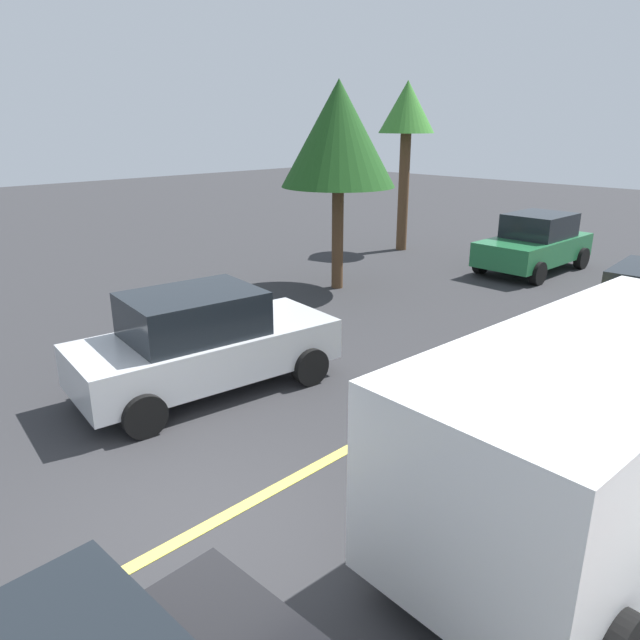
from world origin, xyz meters
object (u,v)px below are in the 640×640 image
(white_van, at_px, (598,426))
(car_silver_mid_road, at_px, (204,342))
(tree_centre_verge, at_px, (407,114))
(tree_right_verge, at_px, (339,135))
(car_green_crossing, at_px, (535,243))

(white_van, height_order, car_silver_mid_road, white_van)
(car_silver_mid_road, bearing_deg, tree_centre_verge, 22.85)
(white_van, bearing_deg, tree_centre_verge, 45.31)
(white_van, relative_size, tree_right_verge, 1.02)
(white_van, height_order, tree_right_verge, tree_right_verge)
(white_van, distance_m, tree_right_verge, 10.50)
(car_silver_mid_road, relative_size, tree_right_verge, 0.85)
(tree_centre_verge, bearing_deg, car_silver_mid_road, -157.15)
(white_van, bearing_deg, car_green_crossing, 28.74)
(white_van, relative_size, car_green_crossing, 1.31)
(tree_centre_verge, bearing_deg, tree_right_verge, -160.03)
(car_silver_mid_road, xyz_separation_m, car_green_crossing, (11.62, 0.09, -0.00))
(car_silver_mid_road, bearing_deg, white_van, -81.61)
(car_silver_mid_road, distance_m, car_green_crossing, 11.62)
(car_green_crossing, distance_m, tree_right_verge, 6.88)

